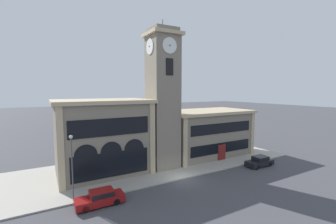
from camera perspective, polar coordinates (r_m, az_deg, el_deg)
ground_plane at (r=29.29m, az=3.75°, el=-16.72°), size 300.00×300.00×0.00m
sidewalk_kerb at (r=34.64m, az=-2.37°, el=-13.01°), size 41.45×13.22×0.15m
clock_tower at (r=31.66m, az=-1.33°, el=3.24°), size 4.51×4.51×20.71m
town_hall_left_wing at (r=31.32m, az=-16.13°, el=-5.96°), size 12.22×8.56×9.87m
town_hall_right_wing at (r=39.23m, az=9.63°, el=-5.14°), size 15.22×8.56×7.69m
parked_car_near at (r=24.14m, az=-16.77°, el=-20.06°), size 4.60×1.79×1.46m
parked_car_mid at (r=36.26m, az=22.28°, el=-11.45°), size 4.34×1.79×1.46m
street_lamp at (r=24.15m, az=-23.23°, el=-10.94°), size 0.36×0.36×6.65m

